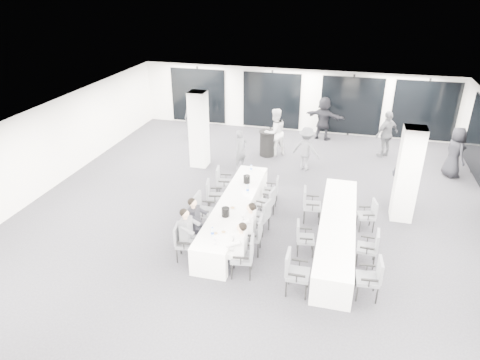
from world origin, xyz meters
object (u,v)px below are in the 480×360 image
object	(u,v)px
cocktail_table	(268,143)
chair_side_left_near	(294,270)
chair_side_left_far	(309,203)
standing_guest_g	(191,116)
standing_guest_f	(324,116)
ice_bucket_near	(226,212)
chair_main_right_second	(254,233)
standing_guest_e	(456,149)
standing_guest_h	(403,175)
chair_main_right_fourth	(268,201)
chair_main_left_second	(191,230)
standing_guest_d	(387,131)
chair_side_left_mid	(303,236)
ice_bucket_far	(247,179)
chair_main_left_fourth	(213,194)
standing_guest_a	(241,148)
chair_main_right_far	(273,189)
chair_main_left_mid	(203,209)
chair_side_right_far	(369,213)
chair_main_right_near	(246,254)
banquet_table_main	(235,213)
chair_main_left_near	(183,240)
chair_side_right_near	(372,276)
standing_guest_c	(306,146)
standing_guest_b	(275,129)
chair_side_right_mid	(371,246)
chair_main_left_far	(222,180)

from	to	relation	value
cocktail_table	chair_side_left_near	size ratio (longest dim) A/B	0.96
chair_side_left_far	standing_guest_g	size ratio (longest dim) A/B	0.53
standing_guest_f	ice_bucket_near	bearing A→B (deg)	94.58
chair_main_right_second	standing_guest_e	distance (m)	8.52
standing_guest_g	standing_guest_h	distance (m)	9.31
chair_main_right_second	chair_main_right_fourth	bearing A→B (deg)	-4.29
chair_main_left_second	standing_guest_d	world-z (taller)	standing_guest_d
chair_side_left_mid	standing_guest_f	xyz separation A→B (m)	(-0.18, 8.70, 0.54)
cocktail_table	ice_bucket_near	bearing A→B (deg)	-89.37
standing_guest_d	standing_guest_h	distance (m)	3.83
chair_main_right_fourth	ice_bucket_far	xyz separation A→B (m)	(-0.78, 0.64, 0.32)
chair_main_left_fourth	chair_main_right_fourth	world-z (taller)	chair_main_left_fourth
standing_guest_d	standing_guest_a	bearing A→B (deg)	-15.86
chair_main_right_second	chair_main_left_second	bearing A→B (deg)	89.67
chair_main_right_far	standing_guest_f	xyz separation A→B (m)	(1.03, 6.29, 0.54)
chair_main_left_mid	chair_main_right_fourth	distance (m)	1.92
chair_side_right_far	chair_main_left_mid	bearing A→B (deg)	90.03
chair_main_left_fourth	chair_main_right_near	distance (m)	3.19
standing_guest_a	standing_guest_e	distance (m)	7.50
banquet_table_main	chair_main_left_near	world-z (taller)	chair_main_left_near
chair_main_right_fourth	standing_guest_g	xyz separation A→B (m)	(-4.57, 5.99, 0.43)
chair_side_right_near	standing_guest_g	bearing A→B (deg)	35.38
chair_main_left_mid	chair_main_right_fourth	size ratio (longest dim) A/B	1.08
standing_guest_c	standing_guest_g	bearing A→B (deg)	-3.10
chair_side_right_near	standing_guest_b	distance (m)	8.47
chair_main_left_near	standing_guest_g	distance (m)	8.98
ice_bucket_far	chair_main_left_second	bearing A→B (deg)	-108.85
chair_main_right_second	chair_side_left_near	size ratio (longest dim) A/B	1.00
chair_main_left_near	chair_side_right_mid	bearing A→B (deg)	92.57
chair_main_right_fourth	chair_main_right_far	xyz separation A→B (m)	(-0.00, 0.89, -0.03)
chair_main_right_near	ice_bucket_far	size ratio (longest dim) A/B	4.29
standing_guest_g	chair_main_right_second	bearing A→B (deg)	-42.10
chair_main_left_second	chair_main_right_second	bearing A→B (deg)	103.90
chair_main_left_second	chair_main_left_fourth	world-z (taller)	chair_main_left_fourth
chair_main_left_near	chair_side_right_near	size ratio (longest dim) A/B	0.96
chair_main_right_near	chair_side_right_near	distance (m)	2.86
chair_main_left_far	chair_side_left_mid	world-z (taller)	chair_main_left_far
cocktail_table	standing_guest_d	size ratio (longest dim) A/B	0.48
chair_side_right_far	standing_guest_a	bearing A→B (deg)	42.55
chair_main_right_second	standing_guest_b	size ratio (longest dim) A/B	0.48
chair_main_left_near	chair_side_right_near	world-z (taller)	chair_side_right_near
chair_main_left_near	chair_main_right_fourth	bearing A→B (deg)	137.44
chair_side_right_far	standing_guest_c	bearing A→B (deg)	17.88
chair_main_left_fourth	chair_main_left_far	world-z (taller)	chair_main_left_fourth
chair_side_left_near	chair_side_right_near	world-z (taller)	chair_side_left_near
standing_guest_a	chair_side_right_far	bearing A→B (deg)	-92.19
chair_main_right_near	standing_guest_g	distance (m)	9.87
chair_main_left_near	chair_side_left_far	size ratio (longest dim) A/B	0.93
banquet_table_main	standing_guest_h	xyz separation A→B (m)	(4.66, 2.61, 0.57)
chair_main_left_fourth	standing_guest_d	bearing A→B (deg)	125.87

